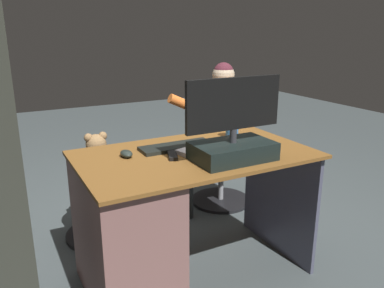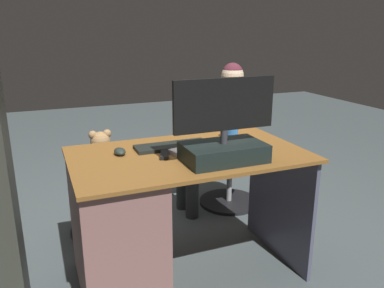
# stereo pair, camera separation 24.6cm
# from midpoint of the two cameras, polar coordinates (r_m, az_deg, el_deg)

# --- Properties ---
(ground_plane) EXTENTS (10.00, 10.00, 0.00)m
(ground_plane) POSITION_cam_midpoint_polar(r_m,az_deg,el_deg) (2.79, -6.51, -13.79)
(ground_plane) COLOR #434B4D
(desk) EXTENTS (1.26, 0.76, 0.75)m
(desk) POSITION_cam_midpoint_polar(r_m,az_deg,el_deg) (2.15, -11.01, -11.76)
(desk) COLOR brown
(desk) RESTS_ON ground_plane
(monitor) EXTENTS (0.54, 0.26, 0.42)m
(monitor) POSITION_cam_midpoint_polar(r_m,az_deg,el_deg) (1.98, 2.49, 0.85)
(monitor) COLOR black
(monitor) RESTS_ON desk
(keyboard) EXTENTS (0.42, 0.14, 0.02)m
(keyboard) POSITION_cam_midpoint_polar(r_m,az_deg,el_deg) (2.21, -5.48, -0.40)
(keyboard) COLOR black
(keyboard) RESTS_ON desk
(computer_mouse) EXTENTS (0.06, 0.10, 0.04)m
(computer_mouse) POSITION_cam_midpoint_polar(r_m,az_deg,el_deg) (2.10, -12.92, -1.44)
(computer_mouse) COLOR #222925
(computer_mouse) RESTS_ON desk
(cup) EXTENTS (0.08, 0.08, 0.11)m
(cup) POSITION_cam_midpoint_polar(r_m,az_deg,el_deg) (2.41, 2.98, 2.18)
(cup) COLOR #3372BF
(cup) RESTS_ON desk
(tv_remote) EXTENTS (0.09, 0.16, 0.02)m
(tv_remote) POSITION_cam_midpoint_polar(r_m,az_deg,el_deg) (2.06, -6.31, -1.67)
(tv_remote) COLOR black
(tv_remote) RESTS_ON desk
(notebook_binder) EXTENTS (0.29, 0.35, 0.02)m
(notebook_binder) POSITION_cam_midpoint_polar(r_m,az_deg,el_deg) (2.06, -0.89, -1.53)
(notebook_binder) COLOR silver
(notebook_binder) RESTS_ON desk
(office_chair_teddy) EXTENTS (0.50, 0.50, 0.43)m
(office_chair_teddy) POSITION_cam_midpoint_polar(r_m,az_deg,el_deg) (2.82, -15.71, -8.50)
(office_chair_teddy) COLOR black
(office_chair_teddy) RESTS_ON ground_plane
(teddy_bear) EXTENTS (0.22, 0.22, 0.31)m
(teddy_bear) POSITION_cam_midpoint_polar(r_m,az_deg,el_deg) (2.71, -16.31, -1.96)
(teddy_bear) COLOR olive
(teddy_bear) RESTS_ON office_chair_teddy
(visitor_chair) EXTENTS (0.49, 0.49, 0.43)m
(visitor_chair) POSITION_cam_midpoint_polar(r_m,az_deg,el_deg) (3.23, 2.11, -4.45)
(visitor_chair) COLOR black
(visitor_chair) RESTS_ON ground_plane
(person) EXTENTS (0.55, 0.50, 1.16)m
(person) POSITION_cam_midpoint_polar(r_m,az_deg,el_deg) (3.05, 0.82, 2.53)
(person) COLOR orange
(person) RESTS_ON ground_plane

